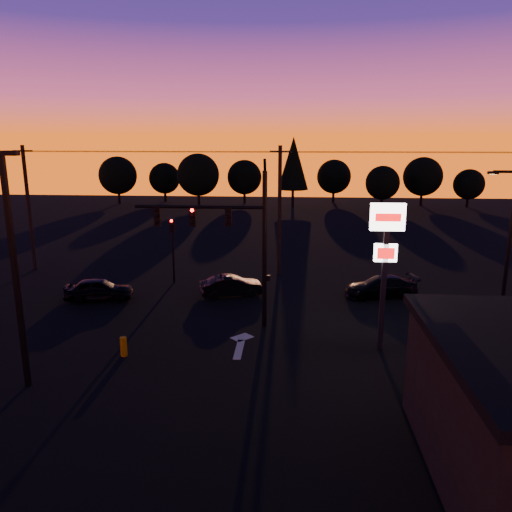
{
  "coord_description": "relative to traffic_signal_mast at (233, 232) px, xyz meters",
  "views": [
    {
      "loc": [
        2.79,
        -20.33,
        9.67
      ],
      "look_at": [
        1.0,
        5.0,
        3.5
      ],
      "focal_mm": 35.0,
      "sensor_mm": 36.0,
      "label": 1
    }
  ],
  "objects": [
    {
      "name": "car_right",
      "position": [
        8.47,
        5.35,
        -4.3
      ],
      "size": [
        4.69,
        2.67,
        1.28
      ],
      "primitive_type": "imported",
      "rotation": [
        0.0,
        0.0,
        -1.36
      ],
      "color": "black",
      "rests_on": "ground"
    },
    {
      "name": "tree_7",
      "position": [
        21.1,
        47.01,
        -0.88
      ],
      "size": [
        5.36,
        5.36,
        6.74
      ],
      "color": "black",
      "rests_on": "ground"
    },
    {
      "name": "utility_pole_1",
      "position": [
        2.1,
        10.01,
        -0.34
      ],
      "size": [
        1.4,
        0.26,
        9.0
      ],
      "color": "black",
      "rests_on": "ground"
    },
    {
      "name": "tree_5",
      "position": [
        9.1,
        50.01,
        -1.19
      ],
      "size": [
        4.95,
        4.95,
        6.22
      ],
      "color": "black",
      "rests_on": "ground"
    },
    {
      "name": "lane_arrow",
      "position": [
        0.6,
        -2.33,
        -4.93
      ],
      "size": [
        1.2,
        3.1,
        0.01
      ],
      "color": "beige",
      "rests_on": "ground"
    },
    {
      "name": "parking_lot_light",
      "position": [
        -7.4,
        -6.99,
        0.33
      ],
      "size": [
        1.25,
        0.3,
        9.14
      ],
      "color": "black",
      "rests_on": "ground"
    },
    {
      "name": "car_mid",
      "position": [
        -0.67,
        4.88,
        -4.3
      ],
      "size": [
        4.09,
        2.46,
        1.27
      ],
      "primitive_type": "imported",
      "rotation": [
        0.0,
        0.0,
        1.88
      ],
      "color": "black",
      "rests_on": "ground"
    },
    {
      "name": "tree_4",
      "position": [
        3.1,
        45.01,
        0.99
      ],
      "size": [
        4.18,
        4.18,
        9.5
      ],
      "color": "black",
      "rests_on": "ground"
    },
    {
      "name": "ground",
      "position": [
        0.1,
        -3.99,
        -4.94
      ],
      "size": [
        120.0,
        120.0,
        0.0
      ],
      "primitive_type": "plane",
      "color": "black",
      "rests_on": "ground"
    },
    {
      "name": "utility_pole_0",
      "position": [
        -15.9,
        10.01,
        -0.34
      ],
      "size": [
        1.4,
        0.26,
        9.0
      ],
      "color": "black",
      "rests_on": "ground"
    },
    {
      "name": "bollard",
      "position": [
        -4.5,
        -4.05,
        -4.49
      ],
      "size": [
        0.3,
        0.3,
        0.89
      ],
      "primitive_type": "cylinder",
      "color": "#D08400",
      "rests_on": "ground"
    },
    {
      "name": "suv_parked",
      "position": [
        10.07,
        -7.12,
        -4.2
      ],
      "size": [
        4.76,
        5.78,
        1.47
      ],
      "primitive_type": "imported",
      "rotation": [
        0.0,
        0.0,
        0.53
      ],
      "color": "black",
      "rests_on": "ground"
    },
    {
      "name": "streetlight",
      "position": [
        14.01,
        1.51,
        -0.52
      ],
      "size": [
        1.55,
        0.35,
        8.0
      ],
      "color": "black",
      "rests_on": "ground"
    },
    {
      "name": "tree_8",
      "position": [
        27.1,
        46.01,
        -1.82
      ],
      "size": [
        4.12,
        4.12,
        5.19
      ],
      "color": "black",
      "rests_on": "ground"
    },
    {
      "name": "tree_2",
      "position": [
        -9.9,
        44.01,
        -0.57
      ],
      "size": [
        5.77,
        5.78,
        7.26
      ],
      "color": "black",
      "rests_on": "ground"
    },
    {
      "name": "tree_3",
      "position": [
        -3.9,
        48.01,
        -1.19
      ],
      "size": [
        4.95,
        4.95,
        6.22
      ],
      "color": "black",
      "rests_on": "ground"
    },
    {
      "name": "pylon_sign",
      "position": [
        7.1,
        -2.49,
        -0.02
      ],
      "size": [
        1.5,
        0.28,
        6.8
      ],
      "color": "black",
      "rests_on": "ground"
    },
    {
      "name": "car_left",
      "position": [
        -8.52,
        3.48,
        -4.26
      ],
      "size": [
        4.2,
        2.35,
        1.35
      ],
      "primitive_type": "imported",
      "rotation": [
        0.0,
        0.0,
        1.77
      ],
      "color": "black",
      "rests_on": "ground"
    },
    {
      "name": "traffic_signal_mast",
      "position": [
        0.0,
        0.0,
        0.0
      ],
      "size": [
        6.79,
        0.52,
        8.58
      ],
      "color": "black",
      "rests_on": "ground"
    },
    {
      "name": "tree_6",
      "position": [
        15.1,
        44.01,
        -1.5
      ],
      "size": [
        4.54,
        4.54,
        5.71
      ],
      "color": "black",
      "rests_on": "ground"
    },
    {
      "name": "tree_0",
      "position": [
        -21.9,
        46.01,
        -0.88
      ],
      "size": [
        5.36,
        5.36,
        6.74
      ],
      "color": "black",
      "rests_on": "ground"
    },
    {
      "name": "tree_1",
      "position": [
        -15.9,
        49.01,
        -1.5
      ],
      "size": [
        4.54,
        4.54,
        5.71
      ],
      "color": "black",
      "rests_on": "ground"
    },
    {
      "name": "power_wires",
      "position": [
        2.1,
        10.01,
        3.63
      ],
      "size": [
        36.0,
        1.22,
        0.07
      ],
      "color": "black",
      "rests_on": "ground"
    },
    {
      "name": "secondary_signal",
      "position": [
        -4.9,
        7.49,
        -2.07
      ],
      "size": [
        0.3,
        0.31,
        4.35
      ],
      "color": "black",
      "rests_on": "ground"
    }
  ]
}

